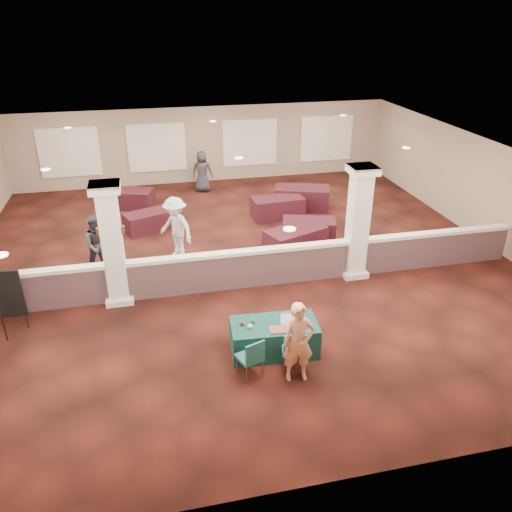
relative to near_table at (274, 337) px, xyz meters
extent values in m
plane|color=#441711|center=(0.11, 4.47, -0.36)|extent=(16.00, 16.00, 0.00)
cube|color=gray|center=(0.11, 12.47, 1.24)|extent=(16.00, 0.04, 3.20)
cube|color=gray|center=(0.11, -3.53, 1.24)|extent=(16.00, 0.04, 3.20)
cube|color=gray|center=(8.11, 4.47, 1.24)|extent=(0.04, 16.00, 3.20)
cube|color=white|center=(0.11, 4.47, 2.84)|extent=(16.00, 16.00, 0.02)
cube|color=#52383C|center=(0.11, 2.97, 0.14)|extent=(15.60, 0.20, 1.00)
cube|color=white|center=(0.11, 2.97, 0.69)|extent=(15.60, 0.28, 0.10)
cube|color=silver|center=(-3.39, 2.97, 1.24)|extent=(0.50, 0.50, 3.20)
cube|color=silver|center=(-3.39, 2.97, -0.28)|extent=(0.70, 0.70, 0.16)
cube|color=silver|center=(-3.39, 2.97, 2.74)|extent=(0.72, 0.72, 0.20)
cube|color=silver|center=(3.11, 2.97, 1.24)|extent=(0.50, 0.50, 3.20)
cube|color=silver|center=(3.11, 2.97, -0.28)|extent=(0.70, 0.70, 0.16)
cube|color=silver|center=(3.11, 2.97, 2.74)|extent=(0.72, 0.72, 0.20)
cylinder|color=brown|center=(-3.67, 2.97, 1.64)|extent=(0.12, 0.12, 0.18)
cylinder|color=white|center=(-3.67, 2.97, 1.64)|extent=(0.09, 0.09, 0.10)
cylinder|color=brown|center=(-3.11, 2.97, 1.64)|extent=(0.12, 0.12, 0.18)
cylinder|color=white|center=(-3.11, 2.97, 1.64)|extent=(0.09, 0.09, 0.10)
cube|color=#0E3531|center=(0.00, 0.00, 0.00)|extent=(1.95, 1.08, 0.73)
cube|color=#1F5B5C|center=(0.26, -0.64, 0.12)|extent=(0.59, 0.59, 0.06)
cube|color=#1F5B5C|center=(0.21, -0.86, 0.39)|extent=(0.47, 0.15, 0.47)
cylinder|color=slate|center=(0.02, -0.80, -0.14)|extent=(0.03, 0.03, 0.45)
cylinder|color=slate|center=(0.42, -0.88, -0.14)|extent=(0.03, 0.03, 0.45)
cylinder|color=slate|center=(0.11, -0.40, -0.14)|extent=(0.03, 0.03, 0.45)
cylinder|color=slate|center=(0.50, -0.48, -0.14)|extent=(0.03, 0.03, 0.45)
cube|color=#1F5B5C|center=(-0.69, -0.67, 0.09)|extent=(0.60, 0.60, 0.06)
cube|color=#1F5B5C|center=(-0.62, -0.87, 0.34)|extent=(0.44, 0.20, 0.44)
cylinder|color=slate|center=(-0.81, -0.92, -0.15)|extent=(0.03, 0.03, 0.42)
cylinder|color=slate|center=(-0.45, -0.79, -0.15)|extent=(0.03, 0.03, 0.42)
cylinder|color=slate|center=(-0.94, -0.56, -0.15)|extent=(0.03, 0.03, 0.42)
cylinder|color=slate|center=(-0.58, -0.43, -0.15)|extent=(0.03, 0.03, 0.42)
cube|color=black|center=(-5.87, 1.97, 0.72)|extent=(0.98, 0.13, 1.18)
cylinder|color=black|center=(-5.51, 2.15, 0.42)|extent=(0.03, 0.03, 1.57)
cylinder|color=black|center=(-5.89, 1.72, 0.42)|extent=(0.03, 0.03, 1.57)
imported|color=tan|center=(0.24, -0.97, 0.52)|extent=(0.67, 0.48, 1.77)
cube|color=black|center=(-2.47, 7.47, -0.03)|extent=(1.82, 1.35, 0.66)
cube|color=black|center=(1.93, 4.77, 0.02)|extent=(2.10, 1.57, 0.77)
cube|color=black|center=(2.61, 5.55, -0.02)|extent=(1.88, 1.29, 0.69)
cube|color=black|center=(-3.13, 9.83, -0.01)|extent=(1.91, 1.38, 0.70)
cube|color=black|center=(2.11, 7.67, 0.01)|extent=(1.90, 1.06, 0.75)
cube|color=black|center=(3.25, 8.37, 0.05)|extent=(2.23, 1.61, 0.82)
imported|color=black|center=(-3.91, 4.67, 0.51)|extent=(0.93, 0.68, 1.75)
imported|color=silver|center=(-1.70, 5.24, 0.59)|extent=(1.22, 1.29, 1.91)
imported|color=black|center=(4.38, 5.97, 0.54)|extent=(0.99, 1.17, 1.81)
imported|color=black|center=(-0.18, 11.09, 0.49)|extent=(0.93, 0.66, 1.70)
cube|color=#BCBCC1|center=(0.29, -0.07, 0.37)|extent=(0.34, 0.25, 0.02)
cube|color=#BCBCC1|center=(0.30, 0.04, 0.49)|extent=(0.33, 0.04, 0.22)
cube|color=silver|center=(0.30, 0.04, 0.48)|extent=(0.30, 0.03, 0.19)
cube|color=#B6411D|center=(0.03, -0.25, 0.38)|extent=(0.42, 0.33, 0.03)
sphere|color=beige|center=(-0.55, -0.06, 0.42)|extent=(0.11, 0.11, 0.11)
sphere|color=maroon|center=(-0.69, 0.10, 0.41)|extent=(0.10, 0.10, 0.10)
sphere|color=#4C4C51|center=(-0.44, 0.15, 0.41)|extent=(0.10, 0.10, 0.10)
cube|color=red|center=(0.62, -0.33, 0.37)|extent=(0.12, 0.04, 0.01)
camera|label=1|loc=(-2.36, -8.71, 6.52)|focal=35.00mm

